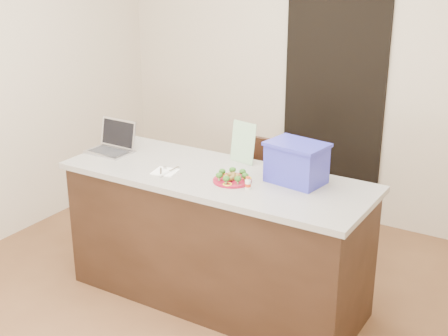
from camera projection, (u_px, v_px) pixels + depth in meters
The scene contains 16 objects.
ground at pixel (197, 314), 4.16m from camera, with size 4.00×4.00×0.00m, color brown.
room_shell at pixel (193, 74), 3.60m from camera, with size 4.00×4.00×4.00m.
doorway at pixel (333, 106), 5.35m from camera, with size 0.90×0.02×2.00m, color black.
island at pixel (216, 237), 4.20m from camera, with size 2.06×0.76×0.92m.
plate at pixel (232, 180), 3.91m from camera, with size 0.24×0.24×0.02m.
meatballs at pixel (232, 177), 3.91m from camera, with size 0.09×0.10×0.04m.
broccoli at pixel (232, 174), 3.90m from camera, with size 0.20×0.20×0.04m.
pepper_rings at pixel (232, 179), 3.91m from camera, with size 0.22×0.22×0.01m.
napkin at pixel (165, 172), 4.08m from camera, with size 0.15×0.15×0.01m, color white.
fork at pixel (164, 170), 4.09m from camera, with size 0.09×0.15×0.00m.
knife at pixel (167, 172), 4.04m from camera, with size 0.02×0.20×0.01m.
yogurt_bottle at pixel (248, 184), 3.79m from camera, with size 0.04×0.04×0.08m.
laptop at pixel (114, 143), 4.47m from camera, with size 0.32×0.25×0.22m.
leaflet at pixel (243, 142), 4.21m from camera, with size 0.20×0.00×0.28m, color white.
blue_box at pixel (297, 162), 3.86m from camera, with size 0.39×0.31×0.26m.
chair at pixel (252, 191), 4.80m from camera, with size 0.42×0.42×0.93m.
Camera 1 is at (2.01, -2.95, 2.36)m, focal length 50.00 mm.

